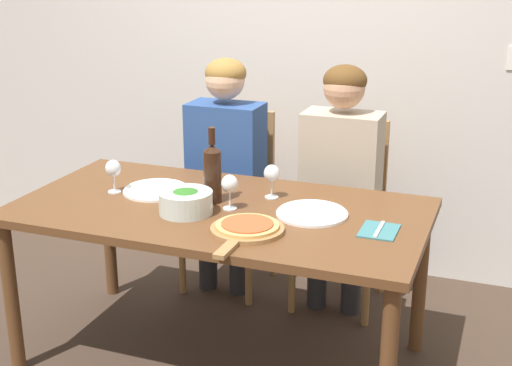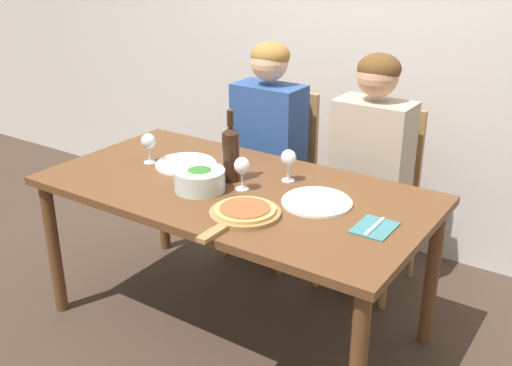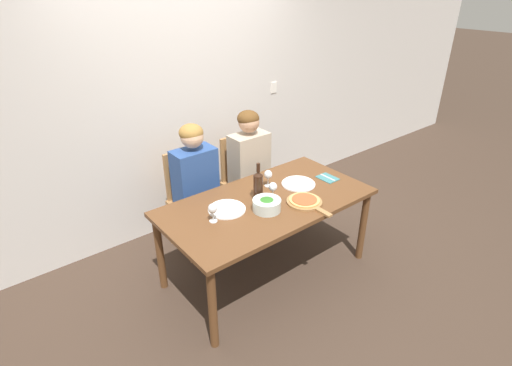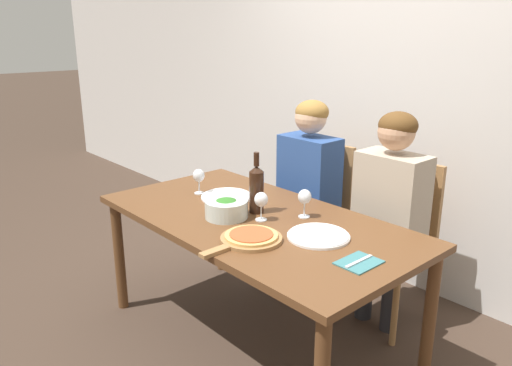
% 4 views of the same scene
% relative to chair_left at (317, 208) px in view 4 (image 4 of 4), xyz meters
% --- Properties ---
extents(ground_plane, '(40.00, 40.00, 0.00)m').
position_rel_chair_left_xyz_m(ground_plane, '(0.26, -0.79, -0.52)').
color(ground_plane, '#3D2D23').
extents(back_wall, '(10.00, 0.06, 2.70)m').
position_rel_chair_left_xyz_m(back_wall, '(0.26, 0.44, 0.83)').
color(back_wall, silver).
rests_on(back_wall, ground).
extents(dining_table, '(1.74, 0.90, 0.73)m').
position_rel_chair_left_xyz_m(dining_table, '(0.26, -0.79, 0.14)').
color(dining_table, brown).
rests_on(dining_table, ground).
extents(chair_left, '(0.42, 0.42, 0.95)m').
position_rel_chair_left_xyz_m(chair_left, '(0.00, 0.00, 0.00)').
color(chair_left, '#9E7042').
rests_on(chair_left, ground).
extents(chair_right, '(0.42, 0.42, 0.95)m').
position_rel_chair_left_xyz_m(chair_right, '(0.62, 0.00, 0.00)').
color(chair_right, '#9E7042').
rests_on(chair_right, ground).
extents(person_woman, '(0.47, 0.51, 1.25)m').
position_rel_chair_left_xyz_m(person_woman, '(0.00, -0.11, 0.24)').
color(person_woman, '#28282D').
rests_on(person_woman, ground).
extents(person_man, '(0.47, 0.51, 1.25)m').
position_rel_chair_left_xyz_m(person_man, '(0.62, -0.11, 0.24)').
color(person_man, '#28282D').
rests_on(person_man, ground).
extents(wine_bottle, '(0.08, 0.08, 0.33)m').
position_rel_chair_left_xyz_m(wine_bottle, '(0.21, -0.74, 0.35)').
color(wine_bottle, black).
rests_on(wine_bottle, dining_table).
extents(broccoli_bowl, '(0.22, 0.22, 0.10)m').
position_rel_chair_left_xyz_m(broccoli_bowl, '(0.16, -0.90, 0.26)').
color(broccoli_bowl, silver).
rests_on(broccoli_bowl, dining_table).
extents(dinner_plate_left, '(0.30, 0.30, 0.02)m').
position_rel_chair_left_xyz_m(dinner_plate_left, '(-0.08, -0.71, 0.22)').
color(dinner_plate_left, white).
rests_on(dinner_plate_left, dining_table).
extents(dinner_plate_right, '(0.30, 0.30, 0.02)m').
position_rel_chair_left_xyz_m(dinner_plate_right, '(0.66, -0.75, 0.22)').
color(dinner_plate_right, white).
rests_on(dinner_plate_right, dining_table).
extents(pizza_on_board, '(0.29, 0.43, 0.04)m').
position_rel_chair_left_xyz_m(pizza_on_board, '(0.47, -1.01, 0.23)').
color(pizza_on_board, '#9E7042').
rests_on(pizza_on_board, dining_table).
extents(wine_glass_left, '(0.07, 0.07, 0.15)m').
position_rel_chair_left_xyz_m(wine_glass_left, '(-0.25, -0.78, 0.32)').
color(wine_glass_left, silver).
rests_on(wine_glass_left, dining_table).
extents(wine_glass_right, '(0.07, 0.07, 0.15)m').
position_rel_chair_left_xyz_m(wine_glass_right, '(0.43, -0.60, 0.32)').
color(wine_glass_right, silver).
rests_on(wine_glass_right, dining_table).
extents(wine_glass_centre, '(0.07, 0.07, 0.15)m').
position_rel_chair_left_xyz_m(wine_glass_centre, '(0.31, -0.80, 0.32)').
color(wine_glass_centre, silver).
rests_on(wine_glass_centre, dining_table).
extents(fork_on_napkin, '(0.14, 0.18, 0.01)m').
position_rel_chair_left_xyz_m(fork_on_napkin, '(0.95, -0.82, 0.22)').
color(fork_on_napkin, '#387075').
rests_on(fork_on_napkin, dining_table).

